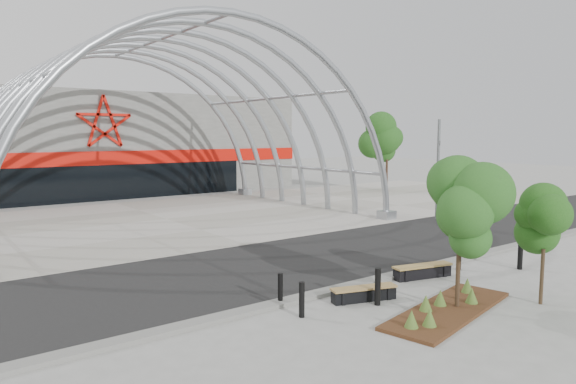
{
  "coord_description": "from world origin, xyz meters",
  "views": [
    {
      "loc": [
        -11.72,
        -11.58,
        4.78
      ],
      "look_at": [
        0.0,
        4.0,
        2.6
      ],
      "focal_mm": 32.0,
      "sensor_mm": 36.0,
      "label": 1
    }
  ],
  "objects": [
    {
      "name": "ground",
      "position": [
        0.0,
        0.0,
        0.0
      ],
      "size": [
        140.0,
        140.0,
        0.0
      ],
      "primitive_type": "plane",
      "color": "gray",
      "rests_on": "ground"
    },
    {
      "name": "road",
      "position": [
        0.0,
        3.5,
        0.01
      ],
      "size": [
        140.0,
        7.0,
        0.02
      ],
      "primitive_type": "cube",
      "color": "black",
      "rests_on": "ground"
    },
    {
      "name": "forecourt",
      "position": [
        0.0,
        15.5,
        0.02
      ],
      "size": [
        60.0,
        17.0,
        0.04
      ],
      "primitive_type": "cube",
      "color": "#A19C90",
      "rests_on": "ground"
    },
    {
      "name": "kerb",
      "position": [
        0.0,
        -0.25,
        0.06
      ],
      "size": [
        60.0,
        0.5,
        0.12
      ],
      "primitive_type": "cube",
      "color": "slate",
      "rests_on": "ground"
    },
    {
      "name": "arena_building",
      "position": [
        0.0,
        33.45,
        3.99
      ],
      "size": [
        34.0,
        15.24,
        8.0
      ],
      "color": "slate",
      "rests_on": "ground"
    },
    {
      "name": "vault_canopy",
      "position": [
        0.0,
        15.5,
        0.02
      ],
      "size": [
        20.8,
        15.8,
        20.36
      ],
      "color": "#A2A8AE",
      "rests_on": "ground"
    },
    {
      "name": "planting_bed",
      "position": [
        -0.21,
        -3.43,
        0.13
      ],
      "size": [
        5.2,
        2.52,
        0.53
      ],
      "color": "#3C2011",
      "rests_on": "ground"
    },
    {
      "name": "signal_pole",
      "position": [
        12.29,
        6.33,
        2.95
      ],
      "size": [
        0.38,
        0.79,
        5.64
      ],
      "color": "slate",
      "rests_on": "ground"
    },
    {
      "name": "street_tree_0",
      "position": [
        0.19,
        -3.47,
        2.74
      ],
      "size": [
        1.67,
        1.67,
        3.81
      ],
      "color": "#2E2112",
      "rests_on": "ground"
    },
    {
      "name": "street_tree_1",
      "position": [
        2.5,
        -4.61,
        2.23
      ],
      "size": [
        1.31,
        1.31,
        3.11
      ],
      "color": "#302615",
      "rests_on": "ground"
    },
    {
      "name": "bench_0",
      "position": [
        -1.31,
        -1.39,
        0.2
      ],
      "size": [
        2.02,
        1.02,
        0.42
      ],
      "color": "black",
      "rests_on": "ground"
    },
    {
      "name": "bench_1",
      "position": [
        1.98,
        -0.88,
        0.22
      ],
      "size": [
        2.19,
        0.98,
        0.45
      ],
      "color": "black",
      "rests_on": "ground"
    },
    {
      "name": "bollard_0",
      "position": [
        -3.58,
        -1.36,
        0.47
      ],
      "size": [
        0.15,
        0.15,
        0.95
      ],
      "primitive_type": "cylinder",
      "color": "black",
      "rests_on": "ground"
    },
    {
      "name": "bollard_1",
      "position": [
        -3.44,
        -0.21,
        0.45
      ],
      "size": [
        0.14,
        0.14,
        0.9
      ],
      "primitive_type": "cylinder",
      "color": "black",
      "rests_on": "ground"
    },
    {
      "name": "bollard_2",
      "position": [
        -1.27,
        -1.89,
        0.53
      ],
      "size": [
        0.17,
        0.17,
        1.06
      ],
      "primitive_type": "cylinder",
      "color": "black",
      "rests_on": "ground"
    },
    {
      "name": "bollard_3",
      "position": [
        3.85,
        -0.98,
        0.55
      ],
      "size": [
        0.18,
        0.18,
        1.1
      ],
      "primitive_type": "cylinder",
      "color": "black",
      "rests_on": "ground"
    },
    {
      "name": "bollard_4",
      "position": [
        5.66,
        -2.26,
        0.55
      ],
      "size": [
        0.18,
        0.18,
        1.1
      ],
      "primitive_type": "cylinder",
      "color": "black",
      "rests_on": "ground"
    },
    {
      "name": "bg_tree_1",
      "position": [
        21.0,
        18.0,
        4.25
      ],
      "size": [
        2.7,
        2.7,
        5.91
      ],
      "color": "black",
      "rests_on": "ground"
    }
  ]
}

